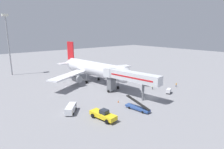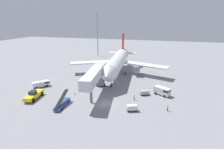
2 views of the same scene
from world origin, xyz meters
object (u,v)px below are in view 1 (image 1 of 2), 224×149
belt_loader_truck (138,107)px  service_van_near_left (153,79)px  baggage_cart_outer_right (169,91)px  ground_crew_worker_foreground (176,85)px  service_van_rear_left (71,108)px  ground_crew_worker_midground (152,87)px  apron_light_mast (7,34)px  airplane_at_gate (93,69)px  pushback_tug (103,115)px  jet_bridge (127,77)px  baggage_cart_outer_left (147,83)px  safety_cone_alpha (118,101)px

belt_loader_truck → service_van_near_left: 28.45m
service_van_near_left → baggage_cart_outer_right: bearing=-120.2°
belt_loader_truck → ground_crew_worker_foreground: 26.47m
ground_crew_worker_foreground → service_van_rear_left: bearing=173.0°
ground_crew_worker_foreground → ground_crew_worker_midground: 9.59m
service_van_near_left → apron_light_mast: (-39.22, 49.72, 17.21)m
belt_loader_truck → apron_light_mast: apron_light_mast is taller
ground_crew_worker_midground → airplane_at_gate: bearing=116.3°
ground_crew_worker_foreground → ground_crew_worker_midground: ground_crew_worker_midground is taller
pushback_tug → apron_light_mast: apron_light_mast is taller
airplane_at_gate → apron_light_mast: apron_light_mast is taller
airplane_at_gate → jet_bridge: 20.03m
airplane_at_gate → baggage_cart_outer_left: size_ratio=13.68×
pushback_tug → service_van_rear_left: (-3.85, 8.29, -0.03)m
baggage_cart_outer_left → apron_light_mast: bearing=123.8°
baggage_cart_outer_right → ground_crew_worker_foreground: ground_crew_worker_foreground is taller
airplane_at_gate → service_van_rear_left: (-20.69, -19.76, -4.40)m
baggage_cart_outer_left → baggage_cart_outer_right: 10.62m
belt_loader_truck → safety_cone_alpha: (-0.17, 7.26, -0.47)m
ground_crew_worker_midground → safety_cone_alpha: size_ratio=2.72×
pushback_tug → belt_loader_truck: 10.09m
airplane_at_gate → apron_light_mast: 42.70m
baggage_cart_outer_left → safety_cone_alpha: baggage_cart_outer_left is taller
belt_loader_truck → service_van_rear_left: 16.97m
jet_bridge → belt_loader_truck: size_ratio=2.82×
airplane_at_gate → apron_light_mast: size_ratio=1.48×
baggage_cart_outer_left → airplane_at_gate: bearing=127.2°
pushback_tug → service_van_near_left: bearing=20.4°
apron_light_mast → ground_crew_worker_midground: bearing=-60.1°
service_van_near_left → baggage_cart_outer_right: 13.68m
pushback_tug → service_van_rear_left: bearing=114.9°
jet_bridge → baggage_cart_outer_right: jet_bridge is taller
pushback_tug → baggage_cart_outer_right: (27.63, 0.99, -0.27)m
airplane_at_gate → jet_bridge: bearing=-93.7°
airplane_at_gate → service_van_near_left: 23.70m
jet_bridge → service_van_rear_left: (-19.41, 0.21, -5.02)m
baggage_cart_outer_left → apron_light_mast: size_ratio=0.11×
airplane_at_gate → ground_crew_worker_midground: airplane_at_gate is taller
pushback_tug → baggage_cart_outer_left: 31.60m
pushback_tug → apron_light_mast: size_ratio=0.27×
belt_loader_truck → safety_cone_alpha: size_ratio=11.49×
belt_loader_truck → airplane_at_gate: bearing=76.9°
belt_loader_truck → baggage_cart_outer_left: belt_loader_truck is taller
pushback_tug → ground_crew_worker_foreground: (35.96, 3.41, -0.27)m
airplane_at_gate → safety_cone_alpha: bearing=-107.5°
pushback_tug → ground_crew_worker_midground: (27.15, 7.21, -0.24)m
ground_crew_worker_foreground → apron_light_mast: bearing=124.5°
belt_loader_truck → apron_light_mast: (-14.67, 64.09, 17.77)m
ground_crew_worker_midground → belt_loader_truck: bearing=-153.0°
baggage_cart_outer_right → safety_cone_alpha: size_ratio=4.49×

